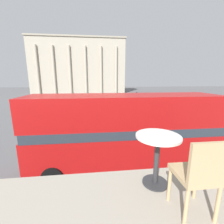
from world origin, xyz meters
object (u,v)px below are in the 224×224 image
double_decker_bus (124,129)px  pedestrian_olive (128,99)px  cafe_chair_0 (199,174)px  traffic_light_mid (137,101)px  plaza_building_left (79,67)px  pedestrian_grey (83,113)px  cafe_dining_table (157,149)px  traffic_light_near (62,111)px

double_decker_bus → pedestrian_olive: size_ratio=6.02×
cafe_chair_0 → traffic_light_mid: cafe_chair_0 is taller
plaza_building_left → pedestrian_olive: plaza_building_left is taller
pedestrian_olive → pedestrian_grey: size_ratio=0.92×
cafe_chair_0 → pedestrian_olive: size_ratio=0.54×
cafe_dining_table → cafe_chair_0: size_ratio=0.80×
traffic_light_mid → pedestrian_grey: 7.13m
cafe_dining_table → pedestrian_grey: cafe_dining_table is taller
double_decker_bus → plaza_building_left: 53.04m
double_decker_bus → pedestrian_olive: bearing=82.6°
pedestrian_olive → pedestrian_grey: pedestrian_grey is taller
traffic_light_mid → plaza_building_left: bearing=105.2°
cafe_dining_table → plaza_building_left: size_ratio=0.02×
cafe_chair_0 → pedestrian_grey: size_ratio=0.50×
cafe_chair_0 → plaza_building_left: size_ratio=0.03×
cafe_dining_table → cafe_chair_0: cafe_chair_0 is taller
double_decker_bus → pedestrian_grey: bearing=112.5°
cafe_chair_0 → traffic_light_near: bearing=107.8°
plaza_building_left → traffic_light_mid: bearing=-74.8°
double_decker_bus → pedestrian_grey: double_decker_bus is taller
double_decker_bus → pedestrian_olive: (5.50, 24.04, -1.41)m
pedestrian_olive → cafe_dining_table: bearing=43.5°
double_decker_bus → traffic_light_near: size_ratio=2.85×
cafe_dining_table → pedestrian_olive: cafe_dining_table is taller
double_decker_bus → cafe_chair_0: size_ratio=11.07×
double_decker_bus → cafe_dining_table: bearing=-91.5°
plaza_building_left → traffic_light_mid: size_ratio=9.76×
cafe_chair_0 → pedestrian_grey: bearing=98.6°
double_decker_bus → cafe_chair_0: 6.69m
cafe_chair_0 → pedestrian_grey: (-2.59, 16.54, -3.05)m
cafe_chair_0 → double_decker_bus: bearing=85.2°
traffic_light_mid → pedestrian_olive: 13.00m
double_decker_bus → traffic_light_mid: size_ratio=2.91×
cafe_chair_0 → pedestrian_olive: (6.00, 30.49, -3.16)m
plaza_building_left → cafe_dining_table: bearing=-83.6°
traffic_light_near → pedestrian_grey: (1.37, 4.46, -1.26)m
plaza_building_left → traffic_light_mid: (11.10, -40.82, -7.39)m
double_decker_bus → plaza_building_left: plaza_building_left is taller
double_decker_bus → traffic_light_mid: bearing=76.5°
plaza_building_left → pedestrian_grey: size_ratio=18.46×
pedestrian_olive → double_decker_bus: bearing=42.3°
cafe_chair_0 → traffic_light_near: size_ratio=0.26×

